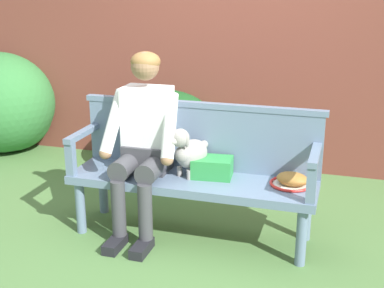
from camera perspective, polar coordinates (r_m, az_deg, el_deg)
The scene contains 14 objects.
ground_plane at distance 3.92m, azimuth -0.00°, elevation -9.89°, with size 40.00×40.00×0.00m, color #4C753D.
brick_garden_fence at distance 5.19m, azimuth 5.73°, elevation 12.26°, with size 8.00×0.30×2.67m, color brown.
hedge_bush_far_left at distance 5.18m, azimuth -3.14°, elevation 1.59°, with size 1.09×1.08×0.77m, color #194C1E.
hedge_bush_mid_right at distance 6.00m, azimuth -20.14°, elevation 4.26°, with size 1.18×1.07×1.08m, color #337538.
hedge_bush_mid_left at distance 6.02m, azimuth -19.24°, elevation 3.40°, with size 0.94×0.85×0.87m, color #337538.
garden_bench at distance 3.75m, azimuth -0.00°, elevation -4.51°, with size 1.76×0.49×0.46m.
bench_backrest at distance 3.85m, azimuth 0.94°, elevation 0.99°, with size 1.80×0.06×0.50m.
bench_armrest_left_end at distance 3.91m, azimuth -12.27°, elevation 0.03°, with size 0.06×0.49×0.28m.
bench_armrest_right_end at distance 3.44m, azimuth 13.09°, elevation -2.43°, with size 0.06×0.49×0.28m.
person_seated at distance 3.75m, azimuth -5.27°, elevation 0.74°, with size 0.56×0.65×1.33m.
dog_on_bench at distance 3.70m, azimuth -0.33°, elevation -0.82°, with size 0.27×0.36×0.37m.
tennis_racket at distance 3.68m, azimuth 10.85°, elevation -4.12°, with size 0.36×0.58×0.03m.
baseball_glove at distance 3.65m, azimuth 10.85°, elevation -3.75°, with size 0.22×0.17×0.09m, color #9E6B2D.
sports_bag at distance 3.73m, azimuth 2.22°, elevation -2.55°, with size 0.28×0.20×0.14m, color #2D8E42.
Camera 1 is at (1.01, -3.33, 1.81)m, focal length 49.06 mm.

